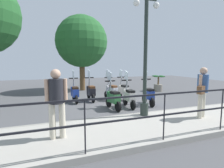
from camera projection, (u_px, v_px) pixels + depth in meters
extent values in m
plane|color=#4C4C4F|center=(123.00, 103.00, 8.18)|extent=(28.00, 28.00, 0.00)
cube|color=#A39E93|center=(167.00, 124.00, 5.19)|extent=(2.20, 20.00, 0.15)
cube|color=gray|center=(148.00, 114.00, 6.17)|extent=(0.10, 20.00, 0.15)
cube|color=black|center=(196.00, 92.00, 4.12)|extent=(0.04, 16.00, 0.04)
cube|color=black|center=(195.00, 111.00, 4.18)|extent=(0.04, 16.00, 0.04)
cylinder|color=black|center=(222.00, 110.00, 4.49)|extent=(0.03, 0.03, 1.05)
cylinder|color=black|center=(164.00, 117.00, 3.88)|extent=(0.03, 0.03, 1.05)
cylinder|color=black|center=(85.00, 127.00, 3.27)|extent=(0.03, 0.03, 1.05)
cylinder|color=#232D28|center=(144.00, 109.00, 5.79)|extent=(0.26, 0.26, 0.40)
cylinder|color=#232D28|center=(145.00, 55.00, 5.58)|extent=(0.12, 0.12, 3.92)
sphere|color=white|center=(156.00, 5.00, 5.51)|extent=(0.20, 0.20, 0.20)
sphere|color=white|center=(137.00, 3.00, 5.27)|extent=(0.20, 0.20, 0.20)
cylinder|color=beige|center=(203.00, 104.00, 5.58)|extent=(0.14, 0.14, 0.82)
cylinder|color=beige|center=(200.00, 105.00, 5.43)|extent=(0.14, 0.14, 0.82)
cylinder|color=#335184|center=(203.00, 83.00, 5.42)|extent=(0.42, 0.42, 0.55)
sphere|color=tan|center=(204.00, 71.00, 5.37)|extent=(0.22, 0.22, 0.22)
cylinder|color=tan|center=(205.00, 82.00, 5.55)|extent=(0.09, 0.09, 0.52)
cylinder|color=tan|center=(200.00, 83.00, 5.28)|extent=(0.09, 0.09, 0.52)
cube|color=brown|center=(201.00, 90.00, 5.23)|extent=(0.24, 0.31, 0.24)
cylinder|color=beige|center=(52.00, 121.00, 3.95)|extent=(0.14, 0.14, 0.82)
cylinder|color=beige|center=(62.00, 120.00, 4.02)|extent=(0.14, 0.14, 0.82)
cylinder|color=#232328|center=(56.00, 91.00, 3.90)|extent=(0.32, 0.32, 0.55)
sphere|color=tan|center=(56.00, 74.00, 3.86)|extent=(0.22, 0.22, 0.22)
cylinder|color=tan|center=(47.00, 91.00, 3.83)|extent=(0.09, 0.09, 0.52)
cylinder|color=tan|center=(65.00, 90.00, 3.97)|extent=(0.09, 0.09, 0.52)
cylinder|color=brown|center=(82.00, 76.00, 11.95)|extent=(0.36, 0.36, 2.00)
sphere|color=#235B28|center=(82.00, 41.00, 11.67)|extent=(3.45, 3.45, 3.45)
cylinder|color=slate|center=(158.00, 88.00, 11.58)|extent=(0.56, 0.56, 0.45)
cylinder|color=brown|center=(158.00, 81.00, 11.52)|extent=(0.10, 0.10, 0.50)
ellipsoid|color=#235B28|center=(156.00, 76.00, 11.72)|extent=(0.56, 0.16, 0.10)
ellipsoid|color=#235B28|center=(161.00, 76.00, 11.25)|extent=(0.56, 0.16, 0.10)
ellipsoid|color=#235B28|center=(155.00, 76.00, 11.40)|extent=(0.56, 0.16, 0.10)
ellipsoid|color=#235B28|center=(162.00, 76.00, 11.57)|extent=(0.56, 0.16, 0.10)
ellipsoid|color=#235B28|center=(155.00, 76.00, 11.59)|extent=(0.56, 0.16, 0.10)
ellipsoid|color=#235B28|center=(162.00, 76.00, 11.38)|extent=(0.56, 0.16, 0.10)
cylinder|color=black|center=(144.00, 99.00, 8.23)|extent=(0.41, 0.13, 0.40)
cylinder|color=black|center=(152.00, 102.00, 7.42)|extent=(0.41, 0.13, 0.40)
cube|color=navy|center=(149.00, 95.00, 7.71)|extent=(0.63, 0.36, 0.36)
cube|color=navy|center=(146.00, 93.00, 7.99)|extent=(0.16, 0.31, 0.44)
cube|color=black|center=(150.00, 90.00, 7.61)|extent=(0.43, 0.31, 0.10)
cylinder|color=gray|center=(146.00, 85.00, 8.00)|extent=(0.19, 0.09, 0.55)
cube|color=black|center=(146.00, 79.00, 7.97)|extent=(0.12, 0.44, 0.05)
cube|color=silver|center=(146.00, 75.00, 8.00)|extent=(0.39, 0.08, 0.42)
cylinder|color=black|center=(125.00, 101.00, 7.80)|extent=(0.40, 0.10, 0.40)
cylinder|color=black|center=(133.00, 105.00, 7.01)|extent=(0.40, 0.10, 0.40)
cube|color=beige|center=(130.00, 96.00, 7.29)|extent=(0.61, 0.31, 0.36)
cube|color=beige|center=(127.00, 95.00, 7.56)|extent=(0.13, 0.31, 0.44)
cube|color=black|center=(130.00, 91.00, 7.20)|extent=(0.41, 0.28, 0.10)
cylinder|color=gray|center=(127.00, 86.00, 7.58)|extent=(0.19, 0.08, 0.55)
cube|color=black|center=(127.00, 80.00, 7.55)|extent=(0.08, 0.44, 0.05)
cube|color=silver|center=(126.00, 75.00, 7.58)|extent=(0.39, 0.05, 0.42)
cylinder|color=black|center=(109.00, 102.00, 7.44)|extent=(0.41, 0.13, 0.40)
cylinder|color=black|center=(118.00, 107.00, 6.70)|extent=(0.41, 0.13, 0.40)
cube|color=#2D6B38|center=(114.00, 98.00, 6.96)|extent=(0.63, 0.35, 0.36)
cube|color=#2D6B38|center=(111.00, 96.00, 7.22)|extent=(0.15, 0.31, 0.44)
cube|color=black|center=(115.00, 93.00, 6.87)|extent=(0.43, 0.31, 0.10)
cylinder|color=gray|center=(110.00, 88.00, 7.23)|extent=(0.19, 0.09, 0.55)
cube|color=black|center=(110.00, 81.00, 7.19)|extent=(0.11, 0.44, 0.05)
cube|color=silver|center=(109.00, 76.00, 7.22)|extent=(0.39, 0.08, 0.42)
cylinder|color=black|center=(120.00, 94.00, 9.40)|extent=(0.40, 0.10, 0.40)
cylinder|color=black|center=(127.00, 97.00, 8.64)|extent=(0.40, 0.10, 0.40)
cube|color=beige|center=(124.00, 90.00, 8.91)|extent=(0.61, 0.31, 0.36)
cube|color=beige|center=(122.00, 89.00, 9.17)|extent=(0.14, 0.31, 0.44)
cube|color=black|center=(125.00, 86.00, 8.82)|extent=(0.41, 0.28, 0.10)
cylinder|color=gray|center=(121.00, 82.00, 9.18)|extent=(0.19, 0.08, 0.55)
cube|color=black|center=(121.00, 77.00, 9.15)|extent=(0.08, 0.44, 0.05)
cube|color=silver|center=(121.00, 73.00, 9.18)|extent=(0.39, 0.05, 0.42)
cylinder|color=black|center=(107.00, 95.00, 9.19)|extent=(0.41, 0.18, 0.40)
cylinder|color=black|center=(116.00, 97.00, 8.52)|extent=(0.41, 0.18, 0.40)
cube|color=#B7BCC6|center=(112.00, 91.00, 8.75)|extent=(0.65, 0.42, 0.36)
cube|color=#B7BCC6|center=(109.00, 90.00, 8.99)|extent=(0.19, 0.32, 0.44)
cube|color=#4C2D19|center=(113.00, 86.00, 8.67)|extent=(0.45, 0.35, 0.10)
cylinder|color=gray|center=(108.00, 83.00, 8.99)|extent=(0.19, 0.11, 0.55)
cube|color=black|center=(108.00, 77.00, 8.96)|extent=(0.17, 0.44, 0.05)
cube|color=silver|center=(108.00, 73.00, 8.98)|extent=(0.38, 0.13, 0.42)
cylinder|color=black|center=(89.00, 95.00, 9.03)|extent=(0.40, 0.09, 0.40)
cylinder|color=black|center=(93.00, 98.00, 8.27)|extent=(0.40, 0.09, 0.40)
cube|color=black|center=(91.00, 91.00, 8.54)|extent=(0.61, 0.30, 0.36)
cube|color=black|center=(90.00, 90.00, 8.80)|extent=(0.13, 0.30, 0.44)
cube|color=#4C2D19|center=(92.00, 87.00, 8.45)|extent=(0.41, 0.27, 0.10)
cylinder|color=gray|center=(89.00, 83.00, 8.82)|extent=(0.19, 0.08, 0.55)
cube|color=black|center=(89.00, 78.00, 8.78)|extent=(0.07, 0.44, 0.05)
cube|color=silver|center=(89.00, 74.00, 8.81)|extent=(0.39, 0.04, 0.42)
cylinder|color=black|center=(73.00, 96.00, 8.74)|extent=(0.40, 0.09, 0.40)
cylinder|color=black|center=(76.00, 100.00, 7.97)|extent=(0.40, 0.09, 0.40)
cube|color=navy|center=(75.00, 93.00, 8.24)|extent=(0.61, 0.29, 0.36)
cube|color=navy|center=(74.00, 91.00, 8.50)|extent=(0.13, 0.30, 0.44)
cube|color=black|center=(75.00, 88.00, 8.15)|extent=(0.41, 0.27, 0.10)
cylinder|color=gray|center=(74.00, 84.00, 8.52)|extent=(0.18, 0.07, 0.55)
cube|color=black|center=(73.00, 78.00, 8.48)|extent=(0.07, 0.44, 0.05)
cube|color=silver|center=(73.00, 74.00, 8.52)|extent=(0.39, 0.04, 0.42)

